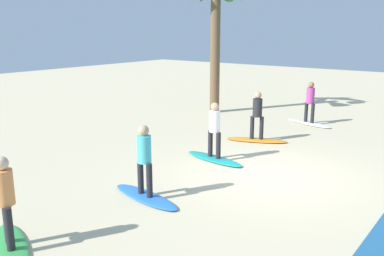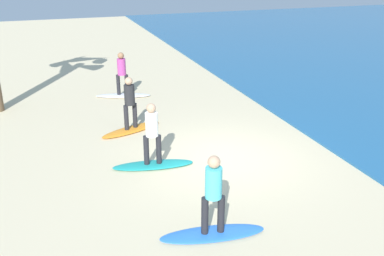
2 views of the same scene
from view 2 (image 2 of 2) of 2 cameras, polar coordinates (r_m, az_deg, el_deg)
The scene contains 9 objects.
ground_plane at distance 11.93m, azimuth 4.28°, elevation -4.03°, with size 60.00×60.00×0.00m, color beige.
surfboard_white at distance 17.30m, azimuth -8.91°, elevation 4.19°, with size 2.10×0.56×0.09m, color white.
surfer_white at distance 17.04m, azimuth -9.10°, elevation 7.37°, with size 0.32×0.45×1.64m.
surfboard_orange at distance 13.87m, azimuth -7.87°, elevation -0.19°, with size 2.10×0.56×0.09m, color orange.
surfer_orange at distance 13.54m, azimuth -8.08°, elevation 3.70°, with size 0.32×0.43×1.64m.
surfboard_teal at distance 11.52m, azimuth -5.06°, elevation -4.79°, with size 2.10×0.56×0.09m, color teal.
surfer_teal at distance 11.11m, azimuth -5.23°, elevation -0.21°, with size 0.32×0.46×1.64m.
surfboard_blue at distance 8.87m, azimuth 2.68°, elevation -13.54°, with size 2.10×0.56×0.09m, color blue.
surfer_blue at distance 8.34m, azimuth 2.80°, elevation -7.96°, with size 0.32×0.46×1.64m.
Camera 2 is at (9.86, -4.31, 5.15)m, focal length 41.12 mm.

